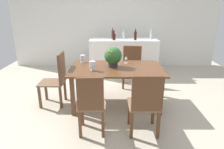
{
  "coord_description": "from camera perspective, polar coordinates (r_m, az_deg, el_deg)",
  "views": [
    {
      "loc": [
        -0.08,
        -3.81,
        1.85
      ],
      "look_at": [
        -0.07,
        -0.14,
        0.6
      ],
      "focal_mm": 32.06,
      "sensor_mm": 36.0,
      "label": 1
    }
  ],
  "objects": [
    {
      "name": "back_wall",
      "position": [
        6.44,
        0.53,
        13.91
      ],
      "size": [
        6.4,
        0.1,
        2.6
      ],
      "primitive_type": "cube",
      "color": "white",
      "rests_on": "ground"
    },
    {
      "name": "chair_head_end",
      "position": [
        3.98,
        -15.62,
        -0.78
      ],
      "size": [
        0.47,
        0.44,
        1.03
      ],
      "rotation": [
        0.0,
        0.0,
        -1.58
      ],
      "color": "brown",
      "rests_on": "ground"
    },
    {
      "name": "wine_bottle_tall",
      "position": [
        5.68,
        -0.04,
        11.39
      ],
      "size": [
        0.07,
        0.07,
        0.3
      ],
      "color": "#511E28",
      "rests_on": "kitchen_counter"
    },
    {
      "name": "crystal_vase_left",
      "position": [
        3.58,
        -5.85,
        2.75
      ],
      "size": [
        0.11,
        0.11,
        0.17
      ],
      "color": "silver",
      "rests_on": "dining_table"
    },
    {
      "name": "wine_bottle_amber",
      "position": [
        5.45,
        6.44,
        10.97
      ],
      "size": [
        0.07,
        0.07,
        0.3
      ],
      "color": "black",
      "rests_on": "kitchen_counter"
    },
    {
      "name": "chair_near_left",
      "position": [
        2.94,
        -6.2,
        -8.12
      ],
      "size": [
        0.42,
        0.43,
        0.95
      ],
      "rotation": [
        0.0,
        0.0,
        3.19
      ],
      "color": "brown",
      "rests_on": "ground"
    },
    {
      "name": "wine_bottle_clear",
      "position": [
        5.41,
        0.33,
        10.75
      ],
      "size": [
        0.08,
        0.08,
        0.25
      ],
      "color": "black",
      "rests_on": "kitchen_counter"
    },
    {
      "name": "flower_centerpiece",
      "position": [
        3.77,
        0.04,
        5.26
      ],
      "size": [
        0.33,
        0.33,
        0.39
      ],
      "color": "#333338",
      "rests_on": "dining_table"
    },
    {
      "name": "wine_bottle_dark",
      "position": [
        5.7,
        10.87,
        11.08
      ],
      "size": [
        0.07,
        0.07,
        0.29
      ],
      "color": "#B2BFB7",
      "rests_on": "kitchen_counter"
    },
    {
      "name": "wine_glass",
      "position": [
        4.06,
        3.82,
        4.69
      ],
      "size": [
        0.06,
        0.06,
        0.15
      ],
      "color": "silver",
      "rests_on": "dining_table"
    },
    {
      "name": "ground_plane",
      "position": [
        4.24,
        0.93,
        -7.07
      ],
      "size": [
        7.04,
        7.04,
        0.0
      ],
      "primitive_type": "plane",
      "color": "#BCB29E"
    },
    {
      "name": "kitchen_counter",
      "position": [
        5.69,
        3.01,
        5.05
      ],
      "size": [
        1.86,
        0.66,
        1.0
      ],
      "primitive_type": "cube",
      "color": "white",
      "rests_on": "ground"
    },
    {
      "name": "chair_far_right",
      "position": [
        4.85,
        5.51,
        3.0
      ],
      "size": [
        0.51,
        0.46,
        0.96
      ],
      "rotation": [
        0.0,
        0.0,
        -0.08
      ],
      "color": "brown",
      "rests_on": "ground"
    },
    {
      "name": "dining_table",
      "position": [
        3.81,
        1.04,
        0.62
      ],
      "size": [
        1.74,
        1.08,
        0.76
      ],
      "color": "brown",
      "rests_on": "ground"
    },
    {
      "name": "chair_near_right",
      "position": [
        2.94,
        9.2,
        -7.83
      ],
      "size": [
        0.46,
        0.46,
        0.98
      ],
      "rotation": [
        0.0,
        0.0,
        3.15
      ],
      "color": "brown",
      "rests_on": "ground"
    },
    {
      "name": "wine_bottle_green",
      "position": [
        5.69,
        3.11,
        11.05
      ],
      "size": [
        0.07,
        0.07,
        0.22
      ],
      "color": "#B2BFB7",
      "rests_on": "kitchen_counter"
    },
    {
      "name": "crystal_vase_center_near",
      "position": [
        4.16,
        -8.58,
        4.64
      ],
      "size": [
        0.1,
        0.1,
        0.15
      ],
      "color": "silver",
      "rests_on": "dining_table"
    }
  ]
}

